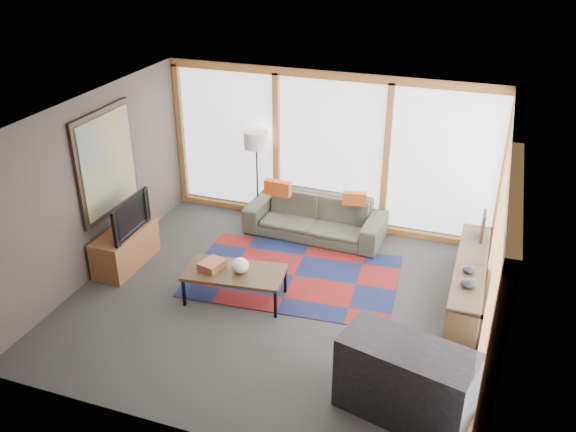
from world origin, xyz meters
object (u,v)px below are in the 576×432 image
(coffee_table, at_px, (235,285))
(bookshelf, at_px, (469,283))
(tv_console, at_px, (126,248))
(television, at_px, (126,216))
(sofa, at_px, (315,217))
(floor_lamp, at_px, (257,177))
(bar_counter, at_px, (406,381))

(coffee_table, height_order, bookshelf, bookshelf)
(coffee_table, bearing_deg, tv_console, 171.25)
(television, bearing_deg, bookshelf, -83.23)
(bookshelf, height_order, television, television)
(sofa, distance_m, coffee_table, 2.17)
(sofa, relative_size, bookshelf, 0.95)
(sofa, distance_m, television, 2.98)
(floor_lamp, bearing_deg, bar_counter, -49.50)
(sofa, xyz_separation_m, bookshelf, (2.51, -1.11, -0.03))
(coffee_table, bearing_deg, television, 171.18)
(sofa, height_order, coffee_table, sofa)
(bookshelf, xyz_separation_m, bar_counter, (-0.47, -2.35, 0.14))
(bookshelf, bearing_deg, bar_counter, -101.36)
(floor_lamp, bearing_deg, bookshelf, -19.78)
(sofa, distance_m, bar_counter, 4.01)
(tv_console, relative_size, bar_counter, 0.83)
(coffee_table, relative_size, tv_console, 1.17)
(bookshelf, distance_m, bar_counter, 2.40)
(floor_lamp, height_order, television, floor_lamp)
(floor_lamp, height_order, tv_console, floor_lamp)
(television, bearing_deg, floor_lamp, -33.16)
(bookshelf, relative_size, bar_counter, 1.70)
(tv_console, height_order, television, television)
(tv_console, xyz_separation_m, bar_counter, (4.42, -1.64, 0.15))
(coffee_table, xyz_separation_m, television, (-1.82, 0.28, 0.62))
(coffee_table, xyz_separation_m, bar_counter, (2.52, -1.34, 0.21))
(floor_lamp, relative_size, television, 1.71)
(television, bearing_deg, sofa, -53.26)
(sofa, height_order, bar_counter, bar_counter)
(coffee_table, distance_m, television, 1.94)
(coffee_table, height_order, tv_console, tv_console)
(sofa, xyz_separation_m, television, (-2.30, -1.83, 0.52))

